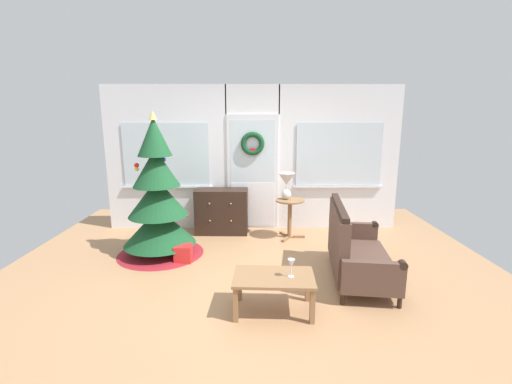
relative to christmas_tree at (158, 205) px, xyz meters
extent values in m
plane|color=#AD7F56|center=(1.38, -0.81, -0.75)|extent=(6.76, 6.76, 0.00)
cube|color=white|center=(-0.15, 1.28, 0.52)|extent=(2.15, 0.08, 2.55)
cube|color=white|center=(2.90, 1.28, 0.52)|extent=(2.15, 0.08, 2.55)
cube|color=white|center=(1.38, 1.28, 1.55)|extent=(0.94, 0.08, 0.50)
cube|color=silver|center=(1.38, 1.24, 0.27)|extent=(0.90, 0.05, 2.05)
cube|color=white|center=(1.38, 1.21, -0.30)|extent=(0.78, 0.02, 0.80)
cube|color=silver|center=(1.38, 1.21, 0.65)|extent=(0.78, 0.01, 1.10)
cube|color=silver|center=(-0.15, 1.22, 0.60)|extent=(1.50, 0.01, 1.10)
cube|color=silver|center=(2.90, 1.22, 0.60)|extent=(1.50, 0.01, 1.10)
cube|color=silver|center=(-0.15, 1.21, 0.03)|extent=(1.59, 0.06, 0.03)
cube|color=silver|center=(2.90, 1.21, 0.03)|extent=(1.59, 0.06, 0.03)
torus|color=#164424|center=(1.38, 1.18, 0.80)|extent=(0.41, 0.09, 0.41)
cube|color=red|center=(1.38, 1.16, 0.67)|extent=(0.10, 0.02, 0.10)
cylinder|color=#4C331E|center=(0.00, 0.00, -0.64)|extent=(0.10, 0.10, 0.22)
cone|color=maroon|center=(0.00, 0.00, -0.70)|extent=(1.27, 1.27, 0.10)
cone|color=#194C28|center=(0.00, 0.00, -0.32)|extent=(1.05, 1.05, 0.54)
cone|color=#194C28|center=(0.00, 0.00, 0.11)|extent=(0.86, 0.86, 0.54)
cone|color=#194C28|center=(0.00, 0.00, 0.55)|extent=(0.67, 0.67, 0.54)
cone|color=#194C28|center=(0.00, 0.00, 0.98)|extent=(0.48, 0.48, 0.54)
cone|color=#E0BC4C|center=(0.00, 0.00, 1.27)|extent=(0.12, 0.12, 0.12)
sphere|color=red|center=(0.38, 0.14, -0.20)|extent=(0.06, 0.06, 0.06)
sphere|color=gold|center=(-0.23, -0.12, 0.54)|extent=(0.05, 0.05, 0.05)
sphere|color=silver|center=(-0.21, 0.39, -0.34)|extent=(0.07, 0.07, 0.07)
sphere|color=#264CB2|center=(0.06, 0.21, 0.64)|extent=(0.07, 0.07, 0.07)
sphere|color=red|center=(-0.23, -0.11, 0.60)|extent=(0.07, 0.07, 0.07)
cube|color=black|center=(0.83, 0.98, -0.36)|extent=(0.91, 0.44, 0.78)
sphere|color=tan|center=(0.65, 0.76, -0.17)|extent=(0.03, 0.03, 0.03)
sphere|color=tan|center=(1.01, 0.75, -0.17)|extent=(0.03, 0.03, 0.03)
sphere|color=tan|center=(0.65, 0.76, -0.47)|extent=(0.03, 0.03, 0.03)
sphere|color=tan|center=(1.01, 0.75, -0.47)|extent=(0.03, 0.03, 0.03)
cylinder|color=black|center=(2.96, -1.56, -0.68)|extent=(0.05, 0.05, 0.14)
cylinder|color=black|center=(3.14, -0.19, -0.68)|extent=(0.05, 0.05, 0.14)
cylinder|color=black|center=(2.37, -1.48, -0.68)|extent=(0.05, 0.05, 0.14)
cylinder|color=black|center=(2.54, -0.12, -0.68)|extent=(0.05, 0.05, 0.14)
cube|color=brown|center=(2.75, -0.84, -0.54)|extent=(0.88, 1.40, 0.14)
cube|color=brown|center=(2.45, -0.80, -0.16)|extent=(0.29, 1.32, 0.62)
cube|color=black|center=(2.45, -0.80, 0.18)|extent=(0.24, 1.29, 0.06)
cube|color=brown|center=(2.66, -1.53, -0.42)|extent=(0.67, 0.17, 0.38)
cylinder|color=black|center=(2.95, -1.57, -0.25)|extent=(0.10, 0.10, 0.09)
cube|color=brown|center=(2.84, -0.14, -0.42)|extent=(0.67, 0.17, 0.38)
cylinder|color=black|center=(3.13, -0.18, -0.25)|extent=(0.10, 0.10, 0.09)
cylinder|color=#8E6642|center=(2.00, 0.69, -0.10)|extent=(0.48, 0.48, 0.02)
cylinder|color=#8E6642|center=(2.00, 0.69, -0.44)|extent=(0.07, 0.07, 0.64)
cube|color=#8E6642|center=(2.16, 0.69, -0.73)|extent=(0.20, 0.05, 0.04)
cube|color=#8E6642|center=(1.92, 0.83, -0.73)|extent=(0.14, 0.20, 0.04)
cube|color=#8E6642|center=(1.92, 0.55, -0.73)|extent=(0.14, 0.20, 0.04)
sphere|color=silver|center=(1.94, 0.73, -0.01)|extent=(0.16, 0.16, 0.16)
cylinder|color=silver|center=(1.94, 0.73, 0.12)|extent=(0.02, 0.02, 0.06)
cone|color=silver|center=(1.94, 0.73, 0.25)|extent=(0.28, 0.28, 0.20)
cube|color=#8E6642|center=(1.60, -1.60, -0.37)|extent=(0.86, 0.56, 0.03)
cube|color=#8E6642|center=(1.21, -1.80, -0.57)|extent=(0.05, 0.05, 0.37)
cube|color=#8E6642|center=(1.97, -1.84, -0.57)|extent=(0.05, 0.05, 0.37)
cube|color=#8E6642|center=(1.23, -1.36, -0.57)|extent=(0.05, 0.05, 0.37)
cube|color=#8E6642|center=(1.99, -1.40, -0.57)|extent=(0.05, 0.05, 0.37)
cylinder|color=silver|center=(1.78, -1.62, -0.36)|extent=(0.06, 0.06, 0.01)
cylinder|color=silver|center=(1.78, -1.62, -0.30)|extent=(0.01, 0.01, 0.10)
cone|color=silver|center=(1.78, -1.62, -0.21)|extent=(0.08, 0.08, 0.09)
cube|color=red|center=(0.40, -0.30, -0.63)|extent=(0.24, 0.21, 0.24)
camera|label=1|loc=(1.39, -5.00, 1.27)|focal=24.80mm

